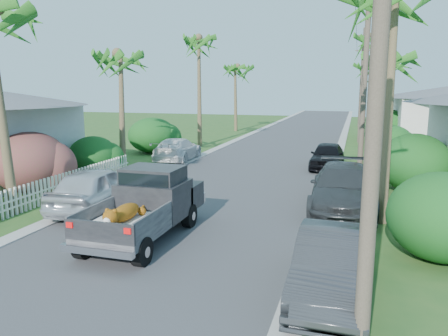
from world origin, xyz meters
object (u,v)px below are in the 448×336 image
(utility_pole_b, at_px, (364,84))
(utility_pole_c, at_px, (362,85))
(utility_pole_a, at_px, (378,77))
(utility_pole_d, at_px, (361,86))
(palm_l_c, at_px, (199,39))
(parked_car_lf, at_px, (178,150))
(palm_l_d, at_px, (236,67))
(palm_r_c, at_px, (373,36))
(palm_l_b, at_px, (119,54))
(parked_car_ln, at_px, (97,188))
(parked_car_rm, at_px, (343,189))
(parked_car_rn, at_px, (332,265))
(parked_car_rf, at_px, (327,156))
(palm_r_b, at_px, (386,57))
(pickup_truck, at_px, (150,203))
(palm_r_d, at_px, (371,65))

(utility_pole_b, relative_size, utility_pole_c, 1.00)
(utility_pole_a, distance_m, utility_pole_d, 45.00)
(palm_l_c, bearing_deg, parked_car_lf, -81.51)
(palm_l_d, distance_m, palm_r_c, 15.10)
(palm_l_b, distance_m, palm_r_c, 19.21)
(parked_car_ln, distance_m, parked_car_lf, 10.89)
(parked_car_rm, xyz_separation_m, palm_l_b, (-11.80, 5.00, 5.33))
(parked_car_rn, bearing_deg, utility_pole_c, 89.34)
(palm_l_c, relative_size, utility_pole_c, 1.02)
(parked_car_rn, height_order, parked_car_lf, parked_car_rn)
(parked_car_rf, distance_m, palm_r_b, 5.90)
(utility_pole_b, bearing_deg, pickup_truck, -120.21)
(palm_r_b, xyz_separation_m, utility_pole_c, (-1.00, 13.00, -1.35))
(utility_pole_b, bearing_deg, palm_r_b, 63.43)
(parked_car_rm, distance_m, parked_car_rf, 8.39)
(parked_car_rf, bearing_deg, utility_pole_b, -52.28)
(palm_l_d, distance_m, palm_r_d, 14.32)
(parked_car_ln, relative_size, palm_l_b, 0.64)
(parked_car_ln, relative_size, palm_r_c, 0.50)
(parked_car_lf, relative_size, utility_pole_b, 0.53)
(palm_r_c, xyz_separation_m, utility_pole_d, (-0.60, 17.00, -3.51))
(palm_r_c, bearing_deg, palm_r_b, -87.92)
(palm_l_c, height_order, palm_r_c, palm_r_c)
(parked_car_ln, distance_m, utility_pole_a, 11.92)
(pickup_truck, height_order, palm_l_c, palm_l_c)
(parked_car_rf, distance_m, utility_pole_b, 4.83)
(parked_car_rm, distance_m, utility_pole_c, 21.35)
(palm_l_c, height_order, palm_r_b, palm_l_c)
(parked_car_rm, bearing_deg, utility_pole_a, -87.41)
(palm_r_d, bearing_deg, parked_car_lf, -114.97)
(parked_car_rn, distance_m, parked_car_ln, 9.73)
(parked_car_rn, height_order, palm_l_d, palm_l_d)
(parked_car_ln, xyz_separation_m, utility_pole_d, (9.25, 38.50, 3.80))
(pickup_truck, relative_size, palm_r_d, 0.64)
(palm_l_d, height_order, utility_pole_d, utility_pole_d)
(parked_car_rf, height_order, palm_l_d, palm_l_d)
(palm_l_d, relative_size, palm_r_b, 1.07)
(palm_r_b, bearing_deg, parked_car_rm, -101.31)
(utility_pole_c, bearing_deg, parked_car_ln, -111.47)
(parked_car_rf, relative_size, parked_car_ln, 0.89)
(parked_car_lf, xyz_separation_m, utility_pole_c, (10.60, 12.70, 3.91))
(parked_car_rf, bearing_deg, parked_car_rm, -81.02)
(parked_car_rf, height_order, utility_pole_b, utility_pole_b)
(pickup_truck, xyz_separation_m, utility_pole_a, (6.10, -4.52, 3.59))
(palm_l_c, height_order, utility_pole_c, palm_l_c)
(utility_pole_d, bearing_deg, pickup_truck, -98.58)
(palm_l_d, height_order, utility_pole_b, utility_pole_b)
(parked_car_rm, distance_m, utility_pole_b, 7.12)
(parked_car_ln, xyz_separation_m, utility_pole_c, (9.25, 23.50, 3.80))
(parked_car_rn, bearing_deg, pickup_truck, 156.21)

